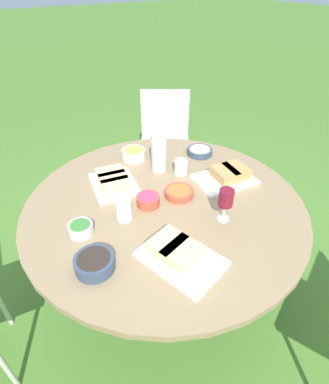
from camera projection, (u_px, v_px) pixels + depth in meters
ground_plane at (164, 286)px, 2.05m from camera, size 40.00×40.00×0.00m
dining_table at (164, 214)px, 1.66m from camera, size 1.48×1.48×0.74m
chair_far_back at (165, 133)px, 2.77m from camera, size 0.60×0.60×0.89m
water_pitcher at (159, 153)px, 1.78m from camera, size 0.10×0.09×0.24m
wine_glass at (226, 199)px, 1.41m from camera, size 0.07×0.07×0.18m
platter_bread_main at (177, 253)px, 1.27m from camera, size 0.32×0.39×0.07m
platter_charcuterie at (228, 176)px, 1.74m from camera, size 0.37×0.29×0.08m
platter_sandwich_side at (114, 181)px, 1.70m from camera, size 0.30×0.34×0.07m
bowl_fries at (134, 154)px, 1.94m from camera, size 0.15×0.15×0.07m
bowl_salad at (81, 228)px, 1.39m from camera, size 0.12×0.12×0.05m
bowl_olives at (94, 263)px, 1.22m from camera, size 0.17×0.17×0.06m
bowl_dip_red at (148, 200)px, 1.56m from camera, size 0.12×0.12×0.06m
bowl_dip_cream at (200, 151)px, 2.00m from camera, size 0.17×0.17×0.04m
bowl_roasted_veg at (179, 192)px, 1.63m from camera, size 0.16×0.16×0.04m
cup_water_near at (181, 167)px, 1.79m from camera, size 0.08×0.08×0.09m
cup_water_far at (123, 209)px, 1.46m from camera, size 0.08×0.08×0.11m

